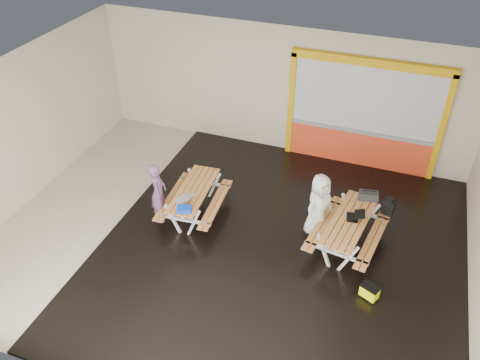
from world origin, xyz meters
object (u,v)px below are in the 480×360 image
at_px(laptop_left, 184,199).
at_px(backpack, 389,206).
at_px(picnic_table_left, 194,195).
at_px(dark_case, 319,233).
at_px(laptop_right, 355,216).
at_px(person_right, 319,205).
at_px(toolbox, 368,196).
at_px(fluke_bag, 369,292).
at_px(blue_pouch, 184,209).
at_px(picnic_table_right, 349,226).
at_px(person_left, 158,192).

bearing_deg(laptop_left, backpack, 18.08).
bearing_deg(picnic_table_left, dark_case, 4.30).
bearing_deg(laptop_right, person_right, 171.30).
height_order(picnic_table_left, person_right, person_right).
xyz_separation_m(laptop_left, toolbox, (3.76, 1.39, 0.08)).
xyz_separation_m(picnic_table_left, dark_case, (2.89, 0.22, -0.45)).
distance_m(backpack, fluke_bag, 2.15).
height_order(person_right, dark_case, person_right).
height_order(toolbox, dark_case, toolbox).
xyz_separation_m(picnic_table_left, backpack, (4.20, 0.94, 0.15)).
bearing_deg(dark_case, blue_pouch, -160.57).
xyz_separation_m(person_right, dark_case, (0.11, -0.11, -0.69)).
xyz_separation_m(picnic_table_right, dark_case, (-0.60, 0.09, -0.47)).
relative_size(picnic_table_right, laptop_right, 5.22).
height_order(person_left, laptop_right, person_left).
bearing_deg(laptop_left, person_left, 177.77).
xyz_separation_m(picnic_table_right, toolbox, (0.25, 0.82, 0.28)).
relative_size(blue_pouch, fluke_bag, 0.76).
relative_size(backpack, dark_case, 0.98).
bearing_deg(blue_pouch, fluke_bag, -5.54).
bearing_deg(toolbox, laptop_right, -102.40).
relative_size(person_right, backpack, 3.60).
relative_size(picnic_table_left, person_left, 1.32).
height_order(person_left, laptop_left, person_left).
bearing_deg(person_right, toolbox, -29.91).
height_order(laptop_left, backpack, backpack).
bearing_deg(picnic_table_left, picnic_table_right, 2.10).
relative_size(person_right, laptop_right, 3.67).
distance_m(toolbox, dark_case, 1.35).
height_order(person_left, backpack, person_left).
xyz_separation_m(person_right, laptop_left, (-2.81, -0.77, -0.02)).
distance_m(picnic_table_left, fluke_bag, 4.33).
bearing_deg(picnic_table_left, laptop_left, -93.02).
bearing_deg(picnic_table_left, person_left, -148.21).
relative_size(person_left, laptop_right, 3.61).
relative_size(laptop_left, laptop_right, 1.01).
height_order(blue_pouch, fluke_bag, blue_pouch).
bearing_deg(backpack, person_right, -156.81).
xyz_separation_m(picnic_table_right, backpack, (0.70, 0.81, 0.12)).
height_order(toolbox, backpack, toolbox).
bearing_deg(person_right, dark_case, -108.46).
xyz_separation_m(person_left, dark_case, (3.56, 0.63, -0.66)).
bearing_deg(laptop_left, picnic_table_right, 9.19).
relative_size(laptop_left, toolbox, 0.95).
xyz_separation_m(backpack, fluke_bag, (-0.04, -2.09, -0.53)).
bearing_deg(laptop_right, picnic_table_right, -136.15).
distance_m(laptop_left, toolbox, 4.01).
bearing_deg(toolbox, dark_case, -139.26).
bearing_deg(blue_pouch, person_left, 156.72).
distance_m(picnic_table_right, dark_case, 0.77).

